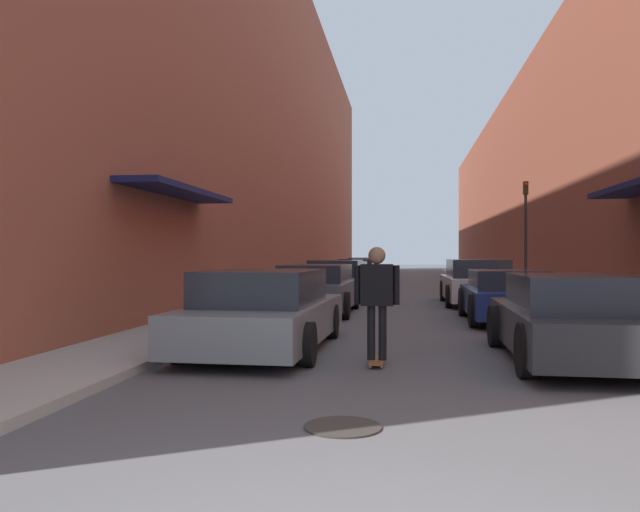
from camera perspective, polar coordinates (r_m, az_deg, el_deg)
name	(u,v)px	position (r m, az deg, el deg)	size (l,w,h in m)	color
ground	(404,291)	(26.18, 7.68, -3.22)	(129.50, 129.50, 0.00)	#515154
curb_strip_left	(321,283)	(32.35, 0.11, -2.47)	(1.80, 58.86, 0.12)	#A3A099
curb_strip_right	(490,284)	(32.33, 15.30, -2.47)	(1.80, 58.86, 0.12)	#A3A099
building_row_left	(266,132)	(33.44, -4.92, 11.26)	(4.90, 58.86, 15.96)	brown
building_row_right	(551,186)	(32.97, 20.34, 6.02)	(4.90, 58.86, 9.83)	brown
parked_car_left_0	(265,312)	(10.20, -5.06, -5.09)	(2.04, 4.81, 1.30)	gray
parked_car_left_1	(317,290)	(16.32, -0.27, -3.08)	(1.95, 4.72, 1.28)	#515459
parked_car_left_2	(337,280)	(21.62, 1.54, -2.23)	(2.05, 4.46, 1.34)	navy
parked_car_left_3	(347,276)	(26.93, 2.52, -1.83)	(1.91, 4.09, 1.24)	#515459
parked_car_left_4	(357,272)	(31.82, 3.44, -1.49)	(2.04, 4.22, 1.31)	gray
parked_car_left_5	(364,269)	(36.88, 4.01, -1.22)	(1.95, 4.33, 1.34)	#232326
parked_car_right_0	(570,319)	(9.69, 21.87, -5.41)	(1.89, 4.40, 1.26)	#232326
parked_car_right_1	(507,296)	(14.90, 16.75, -3.54)	(1.95, 4.03, 1.19)	navy
parked_car_right_2	(477,283)	(19.79, 14.12, -2.40)	(2.04, 4.65, 1.39)	silver
skateboarder	(377,292)	(8.78, 5.22, -3.34)	(0.63, 0.78, 1.66)	brown
manhole_cover	(343,427)	(5.79, 2.10, -15.34)	(0.70, 0.70, 0.02)	#332D28
traffic_light	(526,226)	(22.78, 18.29, 2.63)	(0.16, 0.22, 3.96)	#2D2D2D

